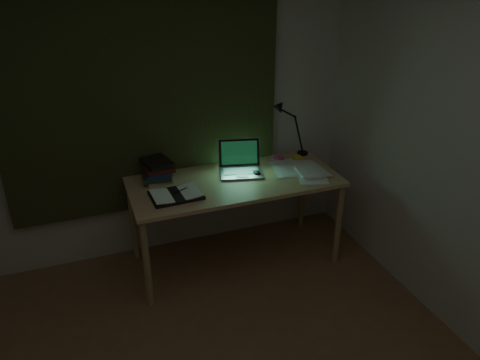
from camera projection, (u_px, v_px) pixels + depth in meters
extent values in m
cube|color=beige|center=(144.00, 114.00, 3.71)|extent=(3.50, 0.00, 2.50)
cube|color=#2B2F17|center=(142.00, 90.00, 3.59)|extent=(2.20, 0.06, 2.00)
ellipsoid|color=black|center=(257.00, 173.00, 3.81)|extent=(0.06, 0.10, 0.03)
cube|color=yellow|center=(298.00, 157.00, 4.13)|extent=(0.08, 0.08, 0.02)
cube|color=#D5539F|center=(278.00, 158.00, 4.11)|extent=(0.10, 0.10, 0.02)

